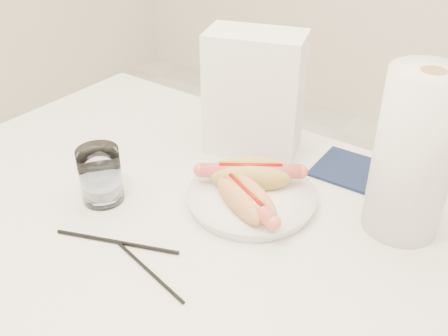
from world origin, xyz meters
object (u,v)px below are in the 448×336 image
Objects in this scene: hotdog_left at (250,174)px; table at (195,234)px; napkin_box at (254,94)px; hotdog_right at (246,199)px; water_glass at (100,175)px; paper_towel_roll at (414,155)px; plate at (251,198)px.

table is at bearing -151.81° from hotdog_left.
hotdog_left is at bearing 62.76° from table.
napkin_box is (-0.09, 0.15, 0.09)m from hotdog_left.
hotdog_left is 1.01× the size of hotdog_right.
water_glass is (-0.16, -0.08, 0.11)m from table.
napkin_box is 0.90× the size of paper_towel_roll.
hotdog_left is 0.08m from hotdog_right.
hotdog_right is 0.65× the size of napkin_box.
napkin_box is at bearing 145.44° from hotdog_right.
paper_towel_roll is at bearing 28.91° from table.
hotdog_right is at bearing 23.92° from water_glass.
water_glass is at bearing -154.96° from table.
table is 0.16m from hotdog_left.
paper_towel_roll is (0.36, -0.07, 0.01)m from napkin_box.
water_glass is 0.56m from paper_towel_roll.
paper_towel_roll reaches higher than plate.
plate is at bearing -158.68° from paper_towel_roll.
napkin_box is (-0.13, 0.22, 0.09)m from hotdog_right.
plate is 0.24m from napkin_box.
plate is at bearing -75.85° from napkin_box.
napkin_box is (-0.04, 0.25, 0.19)m from table.
water_glass is (-0.22, -0.18, 0.01)m from hotdog_left.
water_glass reaches higher than table.
table is 5.06× the size of plate.
plate is at bearing -85.75° from hotdog_left.
paper_towel_roll reaches higher than hotdog_left.
paper_towel_roll reaches higher than hotdog_right.
table is 0.32m from napkin_box.
hotdog_right is (0.02, -0.05, 0.03)m from plate.
table is at bearing -100.40° from napkin_box.
paper_towel_roll is (0.25, 0.10, 0.14)m from plate.
hotdog_right is 0.27m from napkin_box.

